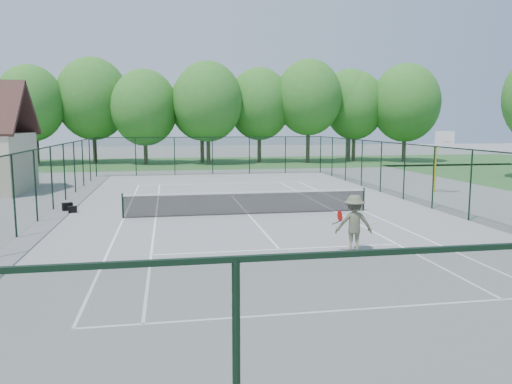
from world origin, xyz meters
The scene contains 10 objects.
ground centered at (0.00, 0.00, 0.00)m, with size 140.00×140.00×0.00m, color gray.
grass_far centered at (0.00, 30.00, 0.01)m, with size 80.00×16.00×0.01m, color #3B7334.
court_lines centered at (0.00, 0.00, 0.00)m, with size 11.05×23.85×0.01m.
tennis_net centered at (0.00, 0.00, 0.58)m, with size 11.08×0.08×1.10m.
fence_enclosure centered at (0.00, 0.00, 1.56)m, with size 18.05×36.05×3.02m.
tree_line_far centered at (0.00, 30.00, 5.99)m, with size 39.40×6.40×9.70m.
basketball_goal centered at (12.17, 4.93, 2.57)m, with size 1.20×1.43×3.65m.
sports_bag_a centered at (-8.27, 2.53, 0.18)m, with size 0.46×0.28×0.37m, color black.
sports_bag_b centered at (-7.92, 1.86, 0.15)m, with size 0.39×0.24×0.30m, color black.
tennis_player centered at (2.29, -7.06, 0.92)m, with size 1.81×0.93×1.84m.
Camera 1 is at (-3.53, -21.92, 4.10)m, focal length 35.00 mm.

